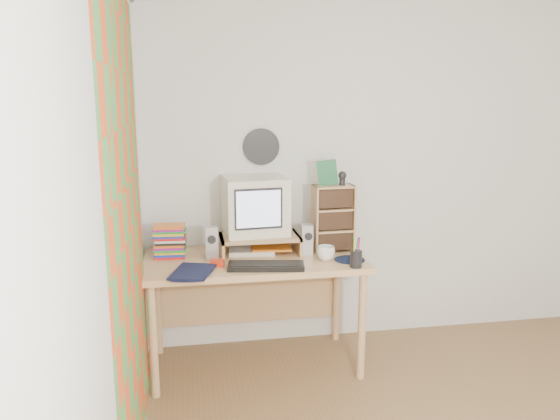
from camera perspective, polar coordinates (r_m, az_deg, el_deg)
name	(u,v)px	position (r m, az deg, el deg)	size (l,w,h in m)	color
back_wall	(388,169)	(4.03, 11.26, 4.19)	(3.50, 3.50, 0.00)	white
left_wall	(103,245)	(2.06, -18.03, -3.50)	(3.50, 3.50, 0.00)	white
curtain	(129,238)	(2.54, -15.54, -2.80)	(2.20, 2.20, 0.00)	#D74B1E
wall_disc	(261,147)	(3.75, -1.97, 6.62)	(0.25, 0.25, 0.02)	black
desk	(253,274)	(3.63, -2.82, -6.74)	(1.40, 0.70, 0.75)	#DEB677
monitor_riser	(260,239)	(3.61, -2.14, -3.07)	(0.52, 0.30, 0.12)	tan
crt_monitor	(256,206)	(3.60, -2.58, 0.42)	(0.40, 0.40, 0.38)	silver
speaker_left	(211,243)	(3.50, -7.18, -3.41)	(0.08, 0.08, 0.21)	#A9A8AD
speaker_right	(307,239)	(3.59, 2.85, -3.07)	(0.07, 0.07, 0.20)	#A9A8AD
keyboard	(266,266)	(3.31, -1.47, -5.88)	(0.46, 0.15, 0.03)	black
dvd_stack	(170,236)	(3.58, -11.45, -2.71)	(0.19, 0.14, 0.28)	brown
cd_rack	(333,218)	(3.64, 5.57, -0.88)	(0.27, 0.14, 0.45)	tan
mug	(326,253)	(3.48, 4.81, -4.51)	(0.11, 0.11, 0.09)	white
diary	(175,269)	(3.27, -10.96, -6.09)	(0.27, 0.20, 0.05)	#0E1435
mousepad	(349,260)	(3.50, 7.27, -5.18)	(0.19, 0.19, 0.00)	black
pen_cup	(356,256)	(3.35, 7.95, -4.76)	(0.07, 0.07, 0.14)	black
papers	(259,249)	(3.65, -2.23, -4.11)	(0.30, 0.22, 0.04)	silver
red_box	(217,263)	(3.37, -6.57, -5.51)	(0.08, 0.05, 0.04)	red
game_box	(327,173)	(3.60, 4.97, 3.90)	(0.13, 0.03, 0.16)	#1B6037
webcam	(342,178)	(3.61, 6.53, 3.33)	(0.05, 0.05, 0.09)	black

